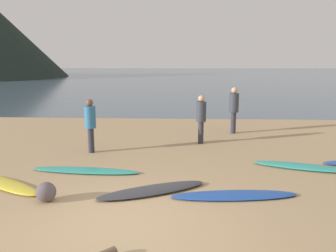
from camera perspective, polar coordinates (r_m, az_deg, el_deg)
The scene contains 11 objects.
ground_plane at distance 15.27m, azimuth -1.27°, elevation 0.61°, with size 120.00×120.00×0.20m, color tan.
ocean_water at distance 65.48m, azimuth 1.79°, elevation 8.57°, with size 140.00×100.00×0.01m, color #475B6B.
surfboard_1 at distance 8.08m, azimuth -25.20°, elevation -8.75°, with size 2.12×0.47×0.10m, color yellow.
surfboard_2 at distance 8.47m, azimuth -13.54°, elevation -7.19°, with size 2.62×0.48×0.08m, color teal.
surfboard_3 at distance 7.04m, azimuth -2.59°, elevation -10.58°, with size 2.31×0.54×0.09m, color #333338.
surfboard_4 at distance 6.93m, azimuth 10.93°, elevation -11.23°, with size 2.48×0.52×0.07m, color #1E479E.
surfboard_5 at distance 9.12m, azimuth 21.47°, elevation -6.29°, with size 2.34×0.53×0.10m, color teal.
person_0 at distance 10.00m, azimuth -12.79°, elevation 0.76°, with size 0.31×0.31×1.55m.
person_1 at distance 12.59m, azimuth 10.89°, elevation 3.22°, with size 0.34×0.34×1.67m.
person_2 at distance 10.87m, azimuth 5.53°, elevation 1.78°, with size 0.31×0.31×1.55m.
beach_rock_far at distance 6.94m, azimuth -19.62°, elevation -10.28°, with size 0.38×0.38×0.38m, color #574C51.
Camera 1 is at (1.04, -4.99, 2.62)m, focal length 36.68 mm.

